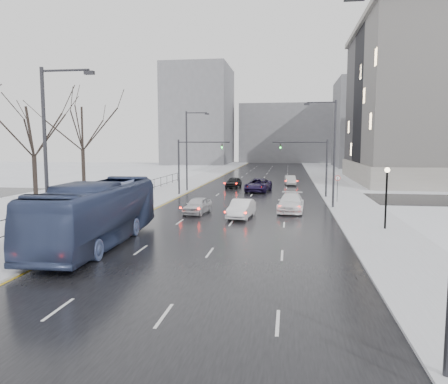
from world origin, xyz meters
The scene contains 25 objects.
road centered at (0.00, 60.00, 0.02)m, with size 16.00×150.00×0.04m, color black.
cross_road centered at (0.00, 48.00, 0.02)m, with size 130.00×10.00×0.04m, color black.
sidewalk_left centered at (-10.50, 60.00, 0.08)m, with size 5.00×150.00×0.16m, color silver.
sidewalk_right centered at (10.50, 60.00, 0.08)m, with size 5.00×150.00×0.16m, color silver.
park_strip centered at (-20.00, 60.00, 0.06)m, with size 14.00×150.00×0.12m, color white.
tree_park_d centered at (-17.80, 34.00, 0.00)m, with size 8.75×8.75×12.50m, color black, non-canonical shape.
tree_park_e centered at (-18.20, 44.00, 0.00)m, with size 9.45×9.45×13.50m, color black, non-canonical shape.
iron_fence centered at (-13.00, 30.00, 0.91)m, with size 0.06×70.00×1.30m.
streetlight_r_mid centered at (8.17, 40.00, 5.62)m, with size 2.95×0.25×10.00m.
streetlight_l_near centered at (-8.17, 20.00, 5.62)m, with size 2.95×0.25×10.00m.
streetlight_l_far centered at (-8.17, 52.00, 5.62)m, with size 2.95×0.25×10.00m.
lamppost_r_mid centered at (11.00, 30.00, 2.94)m, with size 0.36×0.36×4.28m.
mast_signal_right centered at (7.33, 48.00, 4.11)m, with size 6.10×0.33×6.50m.
mast_signal_left centered at (-7.33, 48.00, 4.11)m, with size 6.10×0.33×6.50m.
no_uturn_sign centered at (9.20, 44.00, 2.30)m, with size 0.60×0.06×2.70m.
bldg_far_right centered at (28.00, 115.00, 11.00)m, with size 24.00×20.00×22.00m, color slate.
bldg_far_left centered at (-22.00, 125.00, 14.00)m, with size 18.00×22.00×28.00m, color slate.
bldg_far_center centered at (4.00, 140.00, 9.00)m, with size 30.00×18.00×18.00m, color slate.
bus centered at (-7.00, 22.96, 1.94)m, with size 3.19×13.62×3.79m, color #37446B.
sedan_center_near centered at (-3.48, 35.17, 0.75)m, with size 1.68×4.17×1.42m, color silver.
sedan_right_near centered at (0.50, 33.63, 0.78)m, with size 1.57×4.51×1.49m, color white.
sedan_right_cross centered at (0.50, 53.12, 0.85)m, with size 2.68×5.82×1.62m, color #1B1238.
sedan_right_far centered at (4.50, 37.45, 0.83)m, with size 2.21×5.45×1.58m, color white.
sedan_center_far centered at (-3.16, 57.47, 0.76)m, with size 1.70×4.23×1.44m, color black.
sedan_right_distant centered at (4.50, 62.45, 0.72)m, with size 1.43×4.10×1.35m, color #B5B7B9.
Camera 1 is at (4.30, -1.36, 6.12)m, focal length 35.00 mm.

